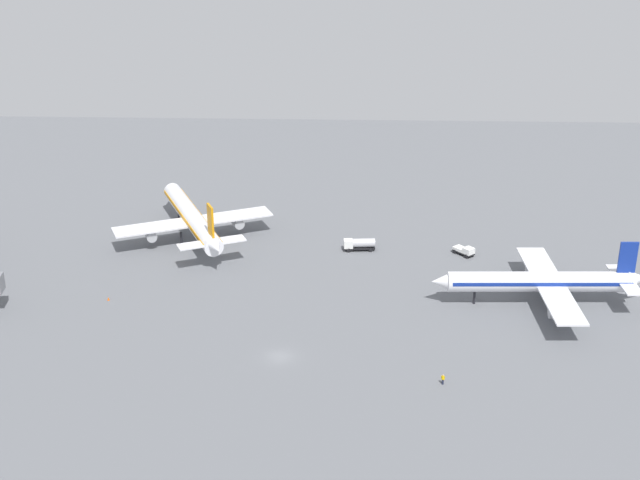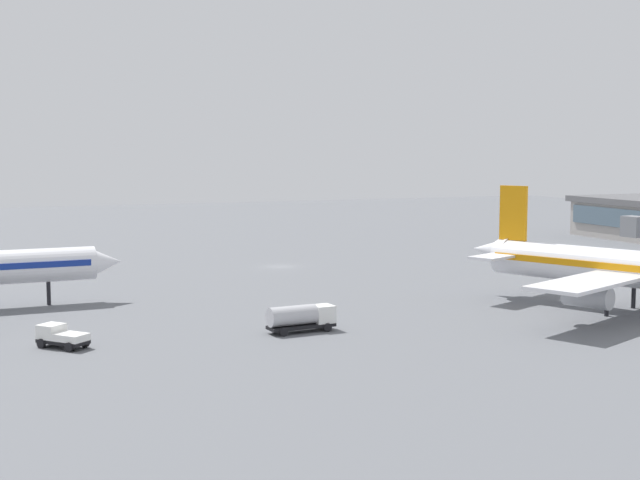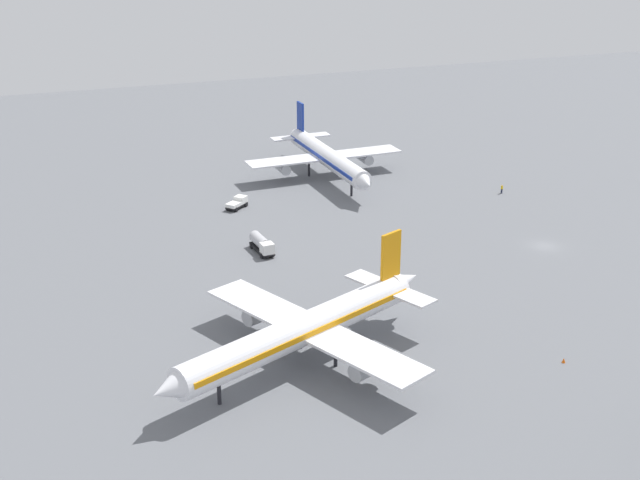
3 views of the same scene
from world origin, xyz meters
name	(u,v)px [view 2 (image 2 of 3)]	position (x,y,z in m)	size (l,w,h in m)	color
ground	(280,267)	(0.00, 0.00, 0.00)	(288.00, 288.00, 0.00)	slate
pushback_tractor	(61,336)	(-41.12, 33.82, 0.97)	(4.56, 4.33, 1.90)	black
fuel_truck	(301,317)	(-42.78, 12.75, 1.39)	(2.67, 6.45, 2.50)	black
ground_crew_worker	(93,263)	(7.07, 25.06, 0.85)	(0.52, 0.52, 1.67)	#1E2338
safety_cone_near_gate	(550,270)	(-18.58, -32.36, 0.30)	(0.44, 0.44, 0.60)	#EA590C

